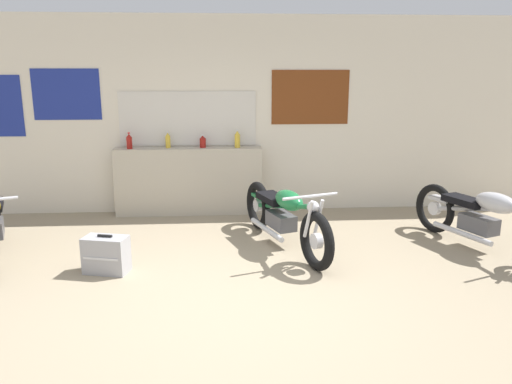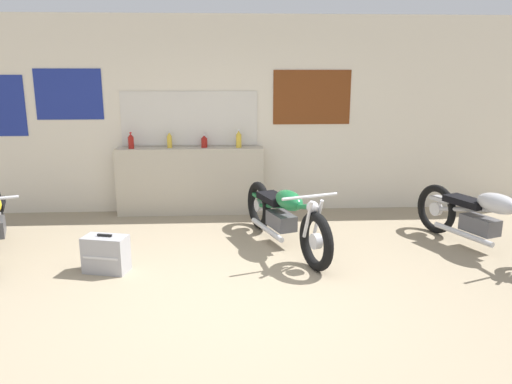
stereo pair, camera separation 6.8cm
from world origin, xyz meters
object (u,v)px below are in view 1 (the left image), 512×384
bottle_left_center (168,141)px  hard_case_silver (106,255)px  bottle_center (203,142)px  motorcycle_silver (484,218)px  motorcycle_green (284,215)px  bottle_leftmost (129,142)px  bottle_right_center (237,139)px

bottle_left_center → hard_case_silver: size_ratio=0.49×
bottle_center → motorcycle_silver: 3.79m
motorcycle_green → motorcycle_silver: size_ratio=1.02×
bottle_leftmost → motorcycle_green: bearing=-36.4°
bottle_left_center → hard_case_silver: bearing=-101.3°
bottle_right_center → bottle_leftmost: bearing=-179.7°
bottle_left_center → motorcycle_green: 2.23m
bottle_leftmost → hard_case_silver: bottle_leftmost is taller
bottle_left_center → motorcycle_silver: (3.76, -1.82, -0.68)m
bottle_center → hard_case_silver: 2.53m
bottle_leftmost → hard_case_silver: (0.10, -2.14, -0.88)m
bottle_right_center → hard_case_silver: size_ratio=0.54×
bottle_leftmost → bottle_center: (1.03, 0.04, -0.02)m
bottle_leftmost → bottle_center: bottle_leftmost is taller
bottle_leftmost → motorcycle_silver: bearing=-22.5°
bottle_left_center → bottle_center: bearing=0.1°
bottle_right_center → motorcycle_silver: 3.37m
motorcycle_green → hard_case_silver: 2.03m
motorcycle_green → motorcycle_silver: motorcycle_silver is taller
bottle_leftmost → bottle_right_center: (1.52, 0.01, 0.01)m
bottle_left_center → bottle_center: size_ratio=1.28×
hard_case_silver → bottle_leftmost: bearing=92.6°
motorcycle_silver → bottle_right_center: bearing=147.3°
bottle_center → hard_case_silver: bearing=-113.0°
motorcycle_silver → motorcycle_green: bearing=172.7°
bottle_leftmost → bottle_center: size_ratio=1.24×
bottle_leftmost → bottle_center: bearing=2.5°
bottle_left_center → motorcycle_green: size_ratio=0.11×
bottle_leftmost → bottle_left_center: size_ratio=0.97×
bottle_leftmost → bottle_left_center: bottle_left_center is taller
bottle_left_center → bottle_right_center: 0.99m
bottle_right_center → bottle_left_center: bearing=177.9°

